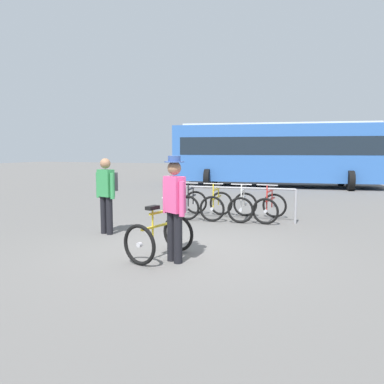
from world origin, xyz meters
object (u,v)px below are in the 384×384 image
racked_bike_black (192,204)px  pedestrian_with_backpack (107,191)px  racked_bike_red (270,207)px  bus_distant (277,151)px  racked_bike_yellow (217,205)px  featured_bicycle (165,228)px  racked_bike_white (243,206)px  person_with_featured_bike (174,204)px

racked_bike_black → pedestrian_with_backpack: (-0.97, -2.58, 0.57)m
racked_bike_red → bus_distant: size_ratio=0.11×
racked_bike_yellow → featured_bicycle: size_ratio=0.90×
racked_bike_white → racked_bike_red: size_ratio=1.00×
racked_bike_red → featured_bicycle: (-1.17, -3.88, 0.12)m
racked_bike_black → racked_bike_white: bearing=4.3°
racked_bike_yellow → racked_bike_white: 0.70m
racked_bike_yellow → featured_bicycle: featured_bicycle is taller
pedestrian_with_backpack → person_with_featured_bike: bearing=-32.4°
racked_bike_red → pedestrian_with_backpack: pedestrian_with_backpack is taller
person_with_featured_bike → racked_bike_white: bearing=87.6°
racked_bike_red → featured_bicycle: size_ratio=0.92×
racked_bike_black → pedestrian_with_backpack: bearing=-110.6°
racked_bike_yellow → racked_bike_white: (0.70, 0.05, 0.00)m
racked_bike_black → racked_bike_yellow: 0.70m
racked_bike_red → featured_bicycle: bearing=-106.8°
featured_bicycle → person_with_featured_bike: 0.61m
racked_bike_red → pedestrian_with_backpack: bearing=-138.2°
racked_bike_black → pedestrian_with_backpack: 2.82m
featured_bicycle → bus_distant: (-0.05, 13.20, 1.25)m
person_with_featured_bike → racked_bike_yellow: bearing=97.4°
racked_bike_white → pedestrian_with_backpack: pedestrian_with_backpack is taller
racked_bike_yellow → person_with_featured_bike: size_ratio=0.65×
person_with_featured_bike → bus_distant: 13.48m
racked_bike_white → racked_bike_black: bearing=-175.7°
racked_bike_black → racked_bike_red: bearing=4.3°
racked_bike_white → racked_bike_yellow: bearing=-175.7°
racked_bike_red → pedestrian_with_backpack: (-3.07, -2.74, 0.57)m
racked_bike_yellow → bus_distant: (0.17, 9.43, 1.37)m
racked_bike_black → bus_distant: 9.62m
racked_bike_red → bus_distant: bus_distant is taller
bus_distant → racked_bike_white: bearing=-86.8°
racked_bike_yellow → racked_bike_red: 1.40m
racked_bike_yellow → pedestrian_with_backpack: 3.17m
racked_bike_red → person_with_featured_bike: size_ratio=0.67×
racked_bike_black → featured_bicycle: (0.93, -3.72, 0.12)m
racked_bike_black → racked_bike_red: size_ratio=1.02×
racked_bike_red → featured_bicycle: featured_bicycle is taller
racked_bike_red → person_with_featured_bike: bearing=-101.9°
racked_bike_yellow → bus_distant: bearing=88.9°
featured_bicycle → person_with_featured_bike: size_ratio=0.73×
racked_bike_black → pedestrian_with_backpack: pedestrian_with_backpack is taller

